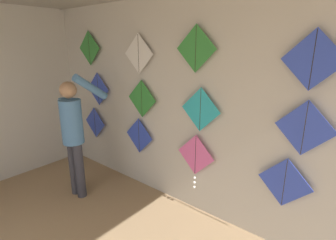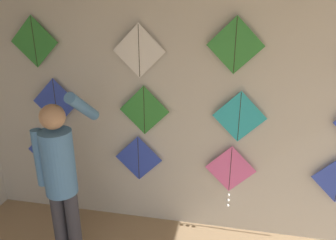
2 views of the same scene
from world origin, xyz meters
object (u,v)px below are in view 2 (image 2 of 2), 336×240
Objects in this scene: kite_9 at (139,51)px; kite_10 at (235,46)px; kite_6 at (239,117)px; kite_5 at (144,111)px; kite_4 at (56,102)px; kite_1 at (139,158)px; kite_0 at (49,151)px; kite_2 at (230,172)px; shopkeeper at (61,174)px; kite_8 at (34,42)px.

kite_9 is 0.96m from kite_10.
kite_10 reaches higher than kite_6.
kite_5 and kite_6 have the same top height.
kite_1 is at bearing 0.00° from kite_4.
kite_6 is at bearing 0.00° from kite_0.
kite_2 is at bearing -0.03° from kite_0.
kite_0 is 1.00× the size of kite_6.
kite_6 is at bearing 0.00° from kite_1.
kite_10 reaches higher than shopkeeper.
kite_0 is at bearing 180.00° from kite_4.
shopkeeper reaches higher than kite_0.
kite_10 is at bearing 178.69° from kite_2.
kite_4 reaches higher than kite_0.
kite_1 is 1.00× the size of kite_5.
kite_9 is at bearing 180.00° from kite_6.
shopkeeper is 3.32× the size of kite_9.
kite_2 is at bearing -0.03° from kite_8.
kite_6 is 0.72m from kite_10.
kite_1 is (0.53, 0.78, -0.18)m from shopkeeper.
kite_6 is at bearing 24.29° from shopkeeper.
kite_4 is at bearing 180.00° from kite_5.
shopkeeper reaches higher than kite_6.
kite_0 is 2.50m from kite_10.
kite_5 is (1.21, 0.00, 0.60)m from kite_0.
kite_8 is at bearing 180.00° from kite_6.
kite_1 is 1.23m from kite_9.
kite_5 is 1.39m from kite_8.
kite_5 is at bearing 0.00° from kite_8.
kite_10 is (0.95, 0.00, 0.08)m from kite_9.
kite_8 reaches higher than kite_5.
kite_8 is 2.12m from kite_10.
kite_5 is 0.64m from kite_9.
kite_4 is 0.69m from kite_8.
kite_2 is (2.17, -0.00, -0.06)m from kite_0.
kite_0 is (-0.60, 0.78, -0.19)m from shopkeeper.
kite_2 is 1.38× the size of kite_6.
shopkeeper is 1.47m from kite_8.
kite_9 is at bearing 180.00° from kite_10.
kite_4 is 2.05m from kite_6.
kite_5 is at bearing 180.00° from kite_10.
kite_5 is 1.00× the size of kite_8.
kite_2 is at bearing -0.05° from kite_1.
shopkeeper is 3.32× the size of kite_1.
kite_9 reaches higher than kite_4.
shopkeeper is at bearing -124.35° from kite_1.
kite_9 reaches higher than kite_1.
kite_5 reaches higher than kite_2.
kite_0 is 1.00× the size of kite_10.
kite_4 is at bearing 180.00° from kite_6.
kite_4 is 1.00× the size of kite_9.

